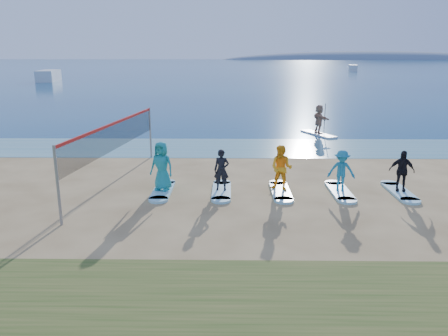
{
  "coord_description": "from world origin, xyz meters",
  "views": [
    {
      "loc": [
        -1.12,
        -13.13,
        5.14
      ],
      "look_at": [
        -1.35,
        2.0,
        1.1
      ],
      "focal_mm": 35.0,
      "sensor_mm": 36.0,
      "label": 1
    }
  ],
  "objects_px": {
    "surfboard_1": "(222,191)",
    "student_2": "(281,168)",
    "boat_offshore_a": "(49,81)",
    "surfboard_2": "(281,191)",
    "paddleboard": "(318,134)",
    "student_0": "(162,166)",
    "student_3": "(341,171)",
    "volleyball_net": "(114,137)",
    "surfboard_0": "(163,191)",
    "surfboard_4": "(399,192)",
    "surfboard_3": "(340,191)",
    "paddleboarder": "(319,119)",
    "student_1": "(222,170)",
    "student_4": "(402,171)",
    "boat_offshore_b": "(353,71)"
  },
  "relations": [
    {
      "from": "paddleboarder",
      "to": "surfboard_1",
      "type": "bearing_deg",
      "value": 135.51
    },
    {
      "from": "boat_offshore_a",
      "to": "student_0",
      "type": "distance_m",
      "value": 70.73
    },
    {
      "from": "paddleboard",
      "to": "surfboard_3",
      "type": "height_order",
      "value": "paddleboard"
    },
    {
      "from": "student_0",
      "to": "surfboard_3",
      "type": "bearing_deg",
      "value": 19.39
    },
    {
      "from": "boat_offshore_a",
      "to": "surfboard_2",
      "type": "bearing_deg",
      "value": -71.84
    },
    {
      "from": "paddleboarder",
      "to": "student_2",
      "type": "bearing_deg",
      "value": 144.79
    },
    {
      "from": "surfboard_1",
      "to": "student_2",
      "type": "distance_m",
      "value": 2.41
    },
    {
      "from": "student_2",
      "to": "surfboard_3",
      "type": "distance_m",
      "value": 2.41
    },
    {
      "from": "surfboard_2",
      "to": "student_4",
      "type": "distance_m",
      "value": 4.54
    },
    {
      "from": "student_0",
      "to": "volleyball_net",
      "type": "bearing_deg",
      "value": 169.66
    },
    {
      "from": "volleyball_net",
      "to": "surfboard_1",
      "type": "xyz_separation_m",
      "value": [
        4.25,
        -1.15,
        -1.86
      ]
    },
    {
      "from": "paddleboard",
      "to": "boat_offshore_a",
      "type": "distance_m",
      "value": 64.75
    },
    {
      "from": "boat_offshore_b",
      "to": "student_0",
      "type": "height_order",
      "value": "student_0"
    },
    {
      "from": "volleyball_net",
      "to": "surfboard_2",
      "type": "height_order",
      "value": "volleyball_net"
    },
    {
      "from": "volleyball_net",
      "to": "surfboard_3",
      "type": "xyz_separation_m",
      "value": [
        8.72,
        -1.15,
        -1.86
      ]
    },
    {
      "from": "paddleboarder",
      "to": "surfboard_0",
      "type": "relative_size",
      "value": 0.82
    },
    {
      "from": "paddleboard",
      "to": "student_4",
      "type": "height_order",
      "value": "student_4"
    },
    {
      "from": "student_1",
      "to": "surfboard_4",
      "type": "bearing_deg",
      "value": 5.12
    },
    {
      "from": "surfboard_0",
      "to": "surfboard_4",
      "type": "xyz_separation_m",
      "value": [
        8.94,
        0.0,
        0.0
      ]
    },
    {
      "from": "volleyball_net",
      "to": "surfboard_0",
      "type": "height_order",
      "value": "volleyball_net"
    },
    {
      "from": "student_0",
      "to": "student_3",
      "type": "bearing_deg",
      "value": 19.39
    },
    {
      "from": "volleyball_net",
      "to": "student_2",
      "type": "height_order",
      "value": "volleyball_net"
    },
    {
      "from": "surfboard_1",
      "to": "student_1",
      "type": "xyz_separation_m",
      "value": [
        0.0,
        0.0,
        0.82
      ]
    },
    {
      "from": "volleyball_net",
      "to": "surfboard_3",
      "type": "distance_m",
      "value": 8.99
    },
    {
      "from": "student_2",
      "to": "student_3",
      "type": "relative_size",
      "value": 1.11
    },
    {
      "from": "boat_offshore_b",
      "to": "surfboard_3",
      "type": "distance_m",
      "value": 111.9
    },
    {
      "from": "boat_offshore_b",
      "to": "student_1",
      "type": "distance_m",
      "value": 113.17
    },
    {
      "from": "boat_offshore_b",
      "to": "student_0",
      "type": "xyz_separation_m",
      "value": [
        -36.24,
        -107.93,
        1.01
      ]
    },
    {
      "from": "paddleboarder",
      "to": "student_3",
      "type": "height_order",
      "value": "paddleboarder"
    },
    {
      "from": "paddleboarder",
      "to": "boat_offshore_a",
      "type": "distance_m",
      "value": 64.75
    },
    {
      "from": "surfboard_2",
      "to": "surfboard_3",
      "type": "xyz_separation_m",
      "value": [
        2.23,
        0.0,
        0.0
      ]
    },
    {
      "from": "volleyball_net",
      "to": "student_2",
      "type": "bearing_deg",
      "value": -10.07
    },
    {
      "from": "volleyball_net",
      "to": "surfboard_4",
      "type": "distance_m",
      "value": 11.17
    },
    {
      "from": "surfboard_2",
      "to": "student_2",
      "type": "bearing_deg",
      "value": 0.0
    },
    {
      "from": "surfboard_0",
      "to": "student_2",
      "type": "height_order",
      "value": "student_2"
    },
    {
      "from": "boat_offshore_b",
      "to": "surfboard_0",
      "type": "height_order",
      "value": "boat_offshore_b"
    },
    {
      "from": "paddleboard",
      "to": "student_2",
      "type": "bearing_deg",
      "value": -132.02
    },
    {
      "from": "paddleboard",
      "to": "surfboard_4",
      "type": "bearing_deg",
      "value": -110.9
    },
    {
      "from": "boat_offshore_b",
      "to": "student_4",
      "type": "xyz_separation_m",
      "value": [
        -27.3,
        -107.93,
        0.86
      ]
    },
    {
      "from": "volleyball_net",
      "to": "surfboard_1",
      "type": "height_order",
      "value": "volleyball_net"
    },
    {
      "from": "paddleboard",
      "to": "student_4",
      "type": "bearing_deg",
      "value": -110.9
    },
    {
      "from": "student_1",
      "to": "student_2",
      "type": "bearing_deg",
      "value": 5.12
    },
    {
      "from": "student_0",
      "to": "surfboard_1",
      "type": "height_order",
      "value": "student_0"
    },
    {
      "from": "paddleboarder",
      "to": "surfboard_1",
      "type": "distance_m",
      "value": 13.25
    },
    {
      "from": "volleyball_net",
      "to": "student_2",
      "type": "relative_size",
      "value": 5.25
    },
    {
      "from": "surfboard_1",
      "to": "boat_offshore_b",
      "type": "bearing_deg",
      "value": 72.51
    },
    {
      "from": "surfboard_1",
      "to": "surfboard_2",
      "type": "height_order",
      "value": "same"
    },
    {
      "from": "student_0",
      "to": "surfboard_1",
      "type": "distance_m",
      "value": 2.44
    },
    {
      "from": "paddleboarder",
      "to": "student_2",
      "type": "xyz_separation_m",
      "value": [
        -3.7,
        -11.81,
        -0.08
      ]
    },
    {
      "from": "volleyball_net",
      "to": "surfboard_1",
      "type": "bearing_deg",
      "value": -15.16
    }
  ]
}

